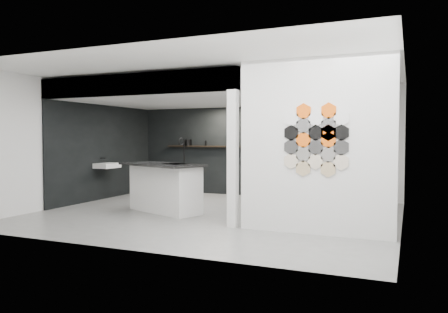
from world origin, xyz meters
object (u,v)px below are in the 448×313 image
at_px(glass_bowl, 265,144).
at_px(bottle_dark, 205,143).
at_px(kettle, 254,143).
at_px(glass_vase, 265,143).
at_px(partition_panel, 315,146).
at_px(kitchen_island, 165,187).
at_px(utensil_cup, 185,143).
at_px(wall_basin, 107,166).
at_px(stockpot, 188,142).

height_order(glass_bowl, bottle_dark, bottle_dark).
relative_size(kettle, glass_vase, 1.28).
xyz_separation_m(partition_panel, bottle_dark, (-3.77, 3.87, -0.01)).
bearing_deg(partition_panel, kitchen_island, 165.40).
distance_m(glass_bowl, glass_vase, 0.03).
bearing_deg(utensil_cup, wall_basin, -117.08).
distance_m(stockpot, glass_bowl, 2.24).
distance_m(kitchen_island, kettle, 3.26).
height_order(partition_panel, bottle_dark, partition_panel).
bearing_deg(wall_basin, glass_bowl, 31.35).
bearing_deg(wall_basin, partition_panel, -18.23).
distance_m(wall_basin, kettle, 3.76).
distance_m(glass_bowl, utensil_cup, 2.33).
xyz_separation_m(partition_panel, stockpot, (-4.31, 3.87, 0.00)).
relative_size(partition_panel, glass_vase, 20.13).
bearing_deg(glass_vase, glass_bowl, 0.00).
xyz_separation_m(kettle, glass_bowl, (0.30, 0.00, -0.03)).
bearing_deg(kitchen_island, partition_panel, 7.43).
xyz_separation_m(partition_panel, kettle, (-2.37, 3.87, -0.00)).
xyz_separation_m(glass_vase, bottle_dark, (-1.70, 0.00, -0.00)).
relative_size(stockpot, glass_bowl, 1.69).
height_order(stockpot, kettle, stockpot).
relative_size(glass_bowl, glass_vase, 0.87).
bearing_deg(glass_vase, kitchen_island, -111.49).
relative_size(partition_panel, wall_basin, 4.67).
distance_m(wall_basin, kitchen_island, 2.42).
bearing_deg(kettle, stockpot, 178.95).
bearing_deg(kitchen_island, stockpot, 131.22).
relative_size(glass_vase, bottle_dark, 1.02).
bearing_deg(kitchen_island, kettle, 95.58).
bearing_deg(utensil_cup, partition_panel, -41.24).
xyz_separation_m(kitchen_island, kettle, (0.89, 3.02, 0.88)).
relative_size(wall_basin, bottle_dark, 4.40).
relative_size(kitchen_island, glass_vase, 14.96).
bearing_deg(kettle, wall_basin, -147.33).
relative_size(wall_basin, stockpot, 2.91).
distance_m(wall_basin, stockpot, 2.43).
bearing_deg(wall_basin, utensil_cup, 62.92).
relative_size(stockpot, glass_vase, 1.48).
height_order(kitchen_island, kettle, kitchen_island).
xyz_separation_m(stockpot, glass_bowl, (2.24, 0.00, -0.04)).
bearing_deg(kettle, partition_panel, -59.52).
bearing_deg(kitchen_island, wall_basin, 178.70).
distance_m(kitchen_island, stockpot, 3.31).
bearing_deg(glass_vase, stockpot, 180.00).
bearing_deg(wall_basin, stockpot, 60.80).
bearing_deg(partition_panel, kettle, 121.53).
xyz_separation_m(stockpot, kettle, (1.94, 0.00, -0.01)).
bearing_deg(wall_basin, kitchen_island, -23.33).
relative_size(wall_basin, kitchen_island, 0.29).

